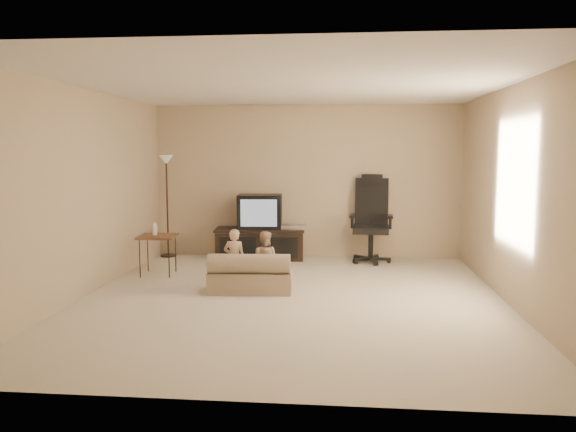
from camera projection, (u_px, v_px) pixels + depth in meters
name	position (u px, v px, depth m)	size (l,w,h in m)	color
floor	(291.00, 300.00, 6.64)	(5.50, 5.50, 0.00)	beige
room_shell	(292.00, 171.00, 6.47)	(5.50, 5.50, 5.50)	silver
tv_stand	(260.00, 232.00, 9.13)	(1.50, 0.64, 1.05)	black
office_chair	(371.00, 230.00, 8.90)	(0.69, 0.72, 1.38)	black
side_table	(157.00, 237.00, 7.94)	(0.54, 0.54, 0.76)	brown
floor_lamp	(167.00, 183.00, 9.24)	(0.26, 0.26, 1.68)	#312215
child_sofa	(250.00, 276.00, 6.99)	(1.06, 0.65, 0.50)	tan
toddler_left	(235.00, 259.00, 7.08)	(0.28, 0.21, 0.78)	#D3A984
toddler_right	(264.00, 260.00, 7.08)	(0.37, 0.20, 0.75)	#D3A984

